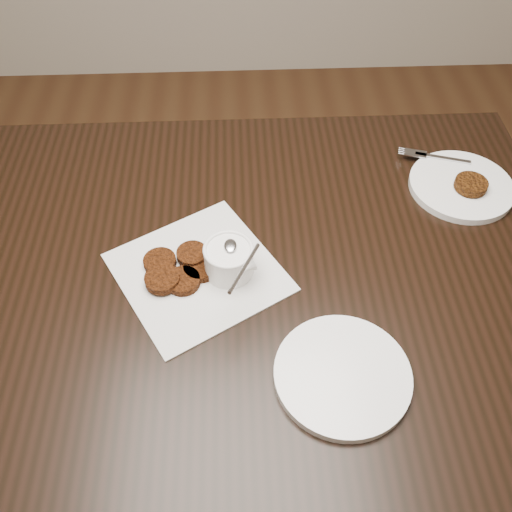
{
  "coord_description": "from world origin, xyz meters",
  "views": [
    {
      "loc": [
        0.03,
        -0.62,
        1.57
      ],
      "look_at": [
        0.06,
        0.04,
        0.8
      ],
      "focal_mm": 38.64,
      "sensor_mm": 36.0,
      "label": 1
    }
  ],
  "objects_px": {
    "plate_empty": "(342,375)",
    "table": "(201,372)",
    "plate_with_patty": "(462,183)",
    "napkin": "(198,272)",
    "sauce_ramekin": "(228,248)"
  },
  "relations": [
    {
      "from": "plate_empty",
      "to": "table",
      "type": "bearing_deg",
      "value": 139.74
    },
    {
      "from": "plate_with_patty",
      "to": "napkin",
      "type": "bearing_deg",
      "value": -159.58
    },
    {
      "from": "table",
      "to": "napkin",
      "type": "relative_size",
      "value": 5.45
    },
    {
      "from": "table",
      "to": "sauce_ramekin",
      "type": "xyz_separation_m",
      "value": [
        0.08,
        0.01,
        0.44
      ]
    },
    {
      "from": "sauce_ramekin",
      "to": "plate_with_patty",
      "type": "xyz_separation_m",
      "value": [
        0.51,
        0.21,
        -0.05
      ]
    },
    {
      "from": "table",
      "to": "sauce_ramekin",
      "type": "relative_size",
      "value": 11.88
    },
    {
      "from": "plate_empty",
      "to": "sauce_ramekin",
      "type": "bearing_deg",
      "value": 128.19
    },
    {
      "from": "plate_with_patty",
      "to": "table",
      "type": "bearing_deg",
      "value": -159.79
    },
    {
      "from": "plate_empty",
      "to": "plate_with_patty",
      "type": "bearing_deg",
      "value": 53.73
    },
    {
      "from": "napkin",
      "to": "plate_with_patty",
      "type": "distance_m",
      "value": 0.6
    },
    {
      "from": "plate_with_patty",
      "to": "plate_empty",
      "type": "height_order",
      "value": "plate_with_patty"
    },
    {
      "from": "napkin",
      "to": "plate_empty",
      "type": "bearing_deg",
      "value": -43.76
    },
    {
      "from": "napkin",
      "to": "plate_with_patty",
      "type": "xyz_separation_m",
      "value": [
        0.57,
        0.21,
        0.01
      ]
    },
    {
      "from": "sauce_ramekin",
      "to": "plate_empty",
      "type": "xyz_separation_m",
      "value": [
        0.18,
        -0.23,
        -0.06
      ]
    },
    {
      "from": "table",
      "to": "sauce_ramekin",
      "type": "height_order",
      "value": "sauce_ramekin"
    }
  ]
}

